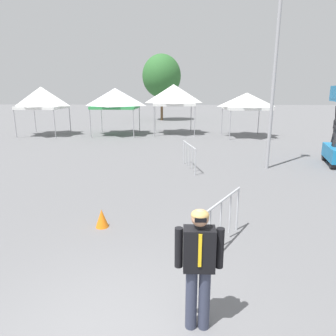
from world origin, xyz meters
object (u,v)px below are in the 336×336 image
object	(u,v)px
canopy_tent_far_left	(174,95)
light_pole_near_lift	(276,53)
canopy_tent_behind_left	(42,98)
traffic_cone_lot_center	(102,218)
tree_behind_tents_right	(162,76)
crowd_barrier_near_person	(189,152)
canopy_tent_left_of_center	(247,101)
canopy_tent_right_of_center	(115,98)
crowd_barrier_mid_lot	(221,215)
person_foreground	(199,262)

from	to	relation	value
canopy_tent_far_left	light_pole_near_lift	distance (m)	11.69
canopy_tent_behind_left	traffic_cone_lot_center	size ratio (longest dim) A/B	7.80
tree_behind_tents_right	crowd_barrier_near_person	world-z (taller)	tree_behind_tents_right
canopy_tent_left_of_center	traffic_cone_lot_center	world-z (taller)	canopy_tent_left_of_center
canopy_tent_right_of_center	traffic_cone_lot_center	world-z (taller)	canopy_tent_right_of_center
crowd_barrier_mid_lot	tree_behind_tents_right	bearing A→B (deg)	95.81
canopy_tent_far_left	crowd_barrier_near_person	distance (m)	11.29
crowd_barrier_near_person	traffic_cone_lot_center	world-z (taller)	crowd_barrier_near_person
light_pole_near_lift	traffic_cone_lot_center	xyz separation A→B (m)	(-5.66, -6.06, -4.48)
canopy_tent_far_left	person_foreground	size ratio (longest dim) A/B	2.09
canopy_tent_far_left	crowd_barrier_mid_lot	size ratio (longest dim) A/B	2.03
traffic_cone_lot_center	canopy_tent_behind_left	bearing A→B (deg)	117.87
canopy_tent_far_left	tree_behind_tents_right	distance (m)	11.17
canopy_tent_left_of_center	crowd_barrier_near_person	bearing A→B (deg)	-114.24
light_pole_near_lift	crowd_barrier_near_person	world-z (taller)	light_pole_near_lift
canopy_tent_far_left	light_pole_near_lift	xyz separation A→B (m)	(4.25, -10.74, 1.78)
canopy_tent_far_left	person_foreground	xyz separation A→B (m)	(0.75, -19.98, -1.90)
canopy_tent_far_left	crowd_barrier_mid_lot	world-z (taller)	canopy_tent_far_left
crowd_barrier_near_person	canopy_tent_right_of_center	bearing A→B (deg)	116.71
canopy_tent_behind_left	canopy_tent_left_of_center	bearing A→B (deg)	-1.03
person_foreground	traffic_cone_lot_center	distance (m)	3.92
person_foreground	tree_behind_tents_right	distance (m)	31.20
canopy_tent_far_left	crowd_barrier_mid_lot	distance (m)	17.89
canopy_tent_far_left	canopy_tent_left_of_center	bearing A→B (deg)	-16.03
canopy_tent_left_of_center	canopy_tent_far_left	bearing A→B (deg)	163.97
canopy_tent_left_of_center	traffic_cone_lot_center	bearing A→B (deg)	-113.29
canopy_tent_right_of_center	traffic_cone_lot_center	distance (m)	16.55
canopy_tent_behind_left	canopy_tent_far_left	size ratio (longest dim) A/B	0.95
crowd_barrier_near_person	canopy_tent_behind_left	bearing A→B (deg)	137.01
canopy_tent_left_of_center	traffic_cone_lot_center	distance (m)	16.83
canopy_tent_behind_left	crowd_barrier_near_person	world-z (taller)	canopy_tent_behind_left
canopy_tent_far_left	traffic_cone_lot_center	size ratio (longest dim) A/B	8.21
canopy_tent_behind_left	light_pole_near_lift	world-z (taller)	light_pole_near_lift
person_foreground	crowd_barrier_mid_lot	bearing A→B (deg)	75.17
canopy_tent_left_of_center	light_pole_near_lift	bearing A→B (deg)	-95.76
canopy_tent_far_left	light_pole_near_lift	size ratio (longest dim) A/B	0.45
light_pole_near_lift	crowd_barrier_mid_lot	world-z (taller)	light_pole_near_lift
canopy_tent_right_of_center	person_foreground	xyz separation A→B (m)	(5.07, -19.28, -1.66)
canopy_tent_far_left	crowd_barrier_near_person	size ratio (longest dim) A/B	1.80
canopy_tent_behind_left	traffic_cone_lot_center	world-z (taller)	canopy_tent_behind_left
canopy_tent_right_of_center	crowd_barrier_mid_lot	size ratio (longest dim) A/B	1.87
canopy_tent_behind_left	canopy_tent_left_of_center	size ratio (longest dim) A/B	1.12
light_pole_near_lift	tree_behind_tents_right	size ratio (longest dim) A/B	1.17
person_foreground	canopy_tent_far_left	bearing A→B (deg)	92.14
canopy_tent_far_left	canopy_tent_left_of_center	xyz separation A→B (m)	(5.18, -1.49, -0.40)
tree_behind_tents_right	traffic_cone_lot_center	distance (m)	28.09
canopy_tent_behind_left	crowd_barrier_mid_lot	world-z (taller)	canopy_tent_behind_left
tree_behind_tents_right	crowd_barrier_near_person	size ratio (longest dim) A/B	3.45
light_pole_near_lift	traffic_cone_lot_center	bearing A→B (deg)	-133.03
canopy_tent_behind_left	canopy_tent_right_of_center	world-z (taller)	canopy_tent_behind_left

